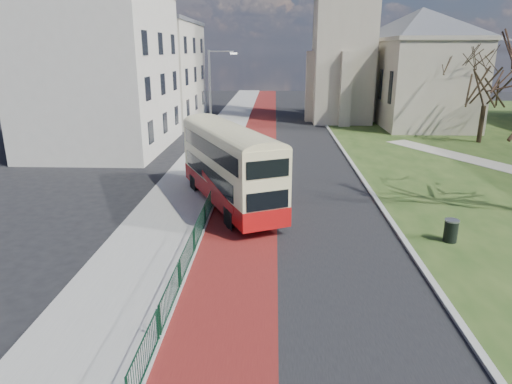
# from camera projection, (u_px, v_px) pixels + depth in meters

# --- Properties ---
(ground) EXTENTS (160.00, 160.00, 0.00)m
(ground) POSITION_uv_depth(u_px,v_px,m) (265.00, 264.00, 18.05)
(ground) COLOR black
(ground) RESTS_ON ground
(road_carriageway) EXTENTS (9.00, 120.00, 0.01)m
(road_carriageway) POSITION_uv_depth(u_px,v_px,m) (289.00, 154.00, 37.07)
(road_carriageway) COLOR black
(road_carriageway) RESTS_ON ground
(bus_lane) EXTENTS (3.40, 120.00, 0.01)m
(bus_lane) POSITION_uv_depth(u_px,v_px,m) (255.00, 154.00, 37.17)
(bus_lane) COLOR #591414
(bus_lane) RESTS_ON ground
(pavement_west) EXTENTS (4.00, 120.00, 0.12)m
(pavement_west) POSITION_uv_depth(u_px,v_px,m) (209.00, 153.00, 37.30)
(pavement_west) COLOR gray
(pavement_west) RESTS_ON ground
(kerb_west) EXTENTS (0.25, 120.00, 0.13)m
(kerb_west) POSITION_uv_depth(u_px,v_px,m) (233.00, 153.00, 37.22)
(kerb_west) COLOR #999993
(kerb_west) RESTS_ON ground
(kerb_east) EXTENTS (0.25, 80.00, 0.13)m
(kerb_east) POSITION_uv_depth(u_px,v_px,m) (342.00, 149.00, 38.78)
(kerb_east) COLOR #999993
(kerb_east) RESTS_ON ground
(pedestrian_railing) EXTENTS (0.07, 24.00, 1.12)m
(pedestrian_railing) POSITION_uv_depth(u_px,v_px,m) (205.00, 215.00, 21.81)
(pedestrian_railing) COLOR #0C3722
(pedestrian_railing) RESTS_ON ground
(gothic_church) EXTENTS (16.38, 18.00, 40.00)m
(gothic_church) POSITION_uv_depth(u_px,v_px,m) (388.00, 2.00, 49.90)
(gothic_church) COLOR #9F9581
(gothic_church) RESTS_ON ground
(street_block_near) EXTENTS (10.30, 14.30, 13.00)m
(street_block_near) POSITION_uv_depth(u_px,v_px,m) (102.00, 70.00, 37.63)
(street_block_near) COLOR beige
(street_block_near) RESTS_ON ground
(street_block_far) EXTENTS (10.30, 16.30, 11.50)m
(street_block_far) POSITION_uv_depth(u_px,v_px,m) (152.00, 71.00, 53.12)
(street_block_far) COLOR beige
(street_block_far) RESTS_ON ground
(streetlamp) EXTENTS (2.13, 0.18, 8.00)m
(streetlamp) POSITION_uv_depth(u_px,v_px,m) (212.00, 99.00, 34.02)
(streetlamp) COLOR gray
(streetlamp) RESTS_ON pavement_west
(bus) EXTENTS (6.34, 10.13, 4.22)m
(bus) POSITION_uv_depth(u_px,v_px,m) (229.00, 163.00, 24.07)
(bus) COLOR #A70F0F
(bus) RESTS_ON ground
(winter_tree_far) EXTENTS (7.59, 7.59, 8.50)m
(winter_tree_far) POSITION_uv_depth(u_px,v_px,m) (488.00, 76.00, 39.97)
(winter_tree_far) COLOR black
(winter_tree_far) RESTS_ON grass_green
(litter_bin) EXTENTS (0.67, 0.67, 1.01)m
(litter_bin) POSITION_uv_depth(u_px,v_px,m) (451.00, 231.00, 19.95)
(litter_bin) COLOR black
(litter_bin) RESTS_ON grass_green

